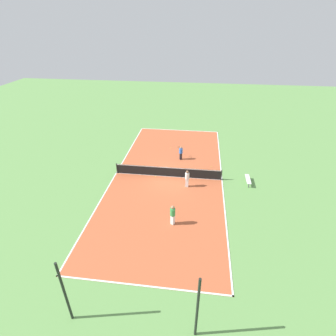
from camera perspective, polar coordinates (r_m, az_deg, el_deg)
The scene contains 13 objects.
ground_plane at distance 24.10m, azimuth -0.00°, elevation -1.85°, with size 80.00×80.00×0.00m, color #60934C.
court_surface at distance 24.09m, azimuth -0.00°, elevation -1.83°, with size 9.89×22.90×0.02m.
tennis_net at distance 23.82m, azimuth -0.00°, elevation -0.77°, with size 9.69×0.10×1.00m.
bench at distance 23.99m, azimuth 17.02°, elevation -2.40°, with size 0.36×1.59×0.45m.
player_far_green at distance 18.37m, azimuth 1.02°, elevation -9.94°, with size 0.50×0.50×1.59m.
player_near_white at distance 22.26m, azimuth 4.19°, elevation -2.12°, with size 0.39×0.39×1.58m.
player_near_blue at distance 26.64m, azimuth 2.80°, elevation 3.46°, with size 0.65×0.99×1.43m.
tennis_ball_near_net at distance 25.88m, azimuth 9.39°, elevation 0.27°, with size 0.07×0.07×0.07m, color #CCE033.
tennis_ball_far_baseline at distance 24.02m, azimuth -2.73°, elevation -1.84°, with size 0.07×0.07×0.07m, color #CCE033.
tennis_ball_midcourt at distance 29.30m, azimuth 0.61°, elevation 4.41°, with size 0.07×0.07×0.07m, color #CCE033.
tennis_ball_right_alley at distance 25.83m, azimuth -5.41°, elevation 0.51°, with size 0.07×0.07×0.07m, color #CCE033.
fence_post_back_left at distance 12.72m, azimuth 6.41°, elevation -28.18°, with size 0.12×0.12×3.91m.
fence_post_back_right at distance 13.88m, azimuth -21.58°, elevation -23.94°, with size 0.12×0.12×3.91m.
Camera 1 is at (-2.58, 20.30, 12.73)m, focal length 28.00 mm.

